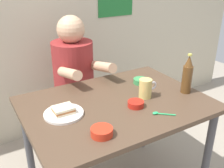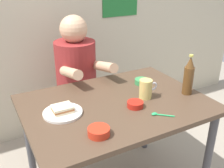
{
  "view_description": "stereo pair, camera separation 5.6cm",
  "coord_description": "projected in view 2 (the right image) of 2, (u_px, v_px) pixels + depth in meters",
  "views": [
    {
      "loc": [
        -0.74,
        -1.2,
        1.49
      ],
      "look_at": [
        0.0,
        0.05,
        0.84
      ],
      "focal_mm": 42.09,
      "sensor_mm": 36.0,
      "label": 1
    },
    {
      "loc": [
        -0.69,
        -1.23,
        1.49
      ],
      "look_at": [
        0.0,
        0.05,
        0.84
      ],
      "focal_mm": 42.09,
      "sensor_mm": 36.0,
      "label": 2
    }
  ],
  "objects": [
    {
      "name": "stool",
      "position": [
        79.0,
        112.0,
        2.25
      ],
      "size": [
        0.34,
        0.34,
        0.45
      ],
      "color": "#4C4C51",
      "rests_on": "ground"
    },
    {
      "name": "sandwich",
      "position": [
        62.0,
        109.0,
        1.45
      ],
      "size": [
        0.11,
        0.09,
        0.04
      ],
      "color": "beige",
      "rests_on": "plate_orange"
    },
    {
      "name": "spoon",
      "position": [
        158.0,
        114.0,
        1.45
      ],
      "size": [
        0.1,
        0.09,
        0.01
      ],
      "color": "#26A559",
      "rests_on": "dining_table"
    },
    {
      "name": "dip_bowl_green",
      "position": [
        142.0,
        81.0,
        1.83
      ],
      "size": [
        0.1,
        0.1,
        0.03
      ],
      "color": "#388C4C",
      "rests_on": "dining_table"
    },
    {
      "name": "beer_mug",
      "position": [
        146.0,
        89.0,
        1.62
      ],
      "size": [
        0.13,
        0.08,
        0.12
      ],
      "color": "#D1BC66",
      "rests_on": "dining_table"
    },
    {
      "name": "sambal_bowl_red",
      "position": [
        135.0,
        104.0,
        1.53
      ],
      "size": [
        0.1,
        0.1,
        0.03
      ],
      "color": "#B21E14",
      "rests_on": "dining_table"
    },
    {
      "name": "sauce_bowl_chili",
      "position": [
        99.0,
        131.0,
        1.27
      ],
      "size": [
        0.11,
        0.11,
        0.04
      ],
      "color": "red",
      "rests_on": "dining_table"
    },
    {
      "name": "dining_table",
      "position": [
        116.0,
        115.0,
        1.63
      ],
      "size": [
        1.1,
        0.8,
        0.74
      ],
      "color": "#4C3828",
      "rests_on": "ground"
    },
    {
      "name": "plate_orange",
      "position": [
        63.0,
        113.0,
        1.46
      ],
      "size": [
        0.22,
        0.22,
        0.01
      ],
      "primitive_type": "cylinder",
      "color": "silver",
      "rests_on": "dining_table"
    },
    {
      "name": "person_seated",
      "position": [
        76.0,
        67.0,
        2.07
      ],
      "size": [
        0.33,
        0.56,
        0.72
      ],
      "color": "maroon",
      "rests_on": "stool"
    },
    {
      "name": "beer_bottle",
      "position": [
        189.0,
        76.0,
        1.65
      ],
      "size": [
        0.06,
        0.06,
        0.26
      ],
      "color": "#593819",
      "rests_on": "dining_table"
    }
  ]
}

